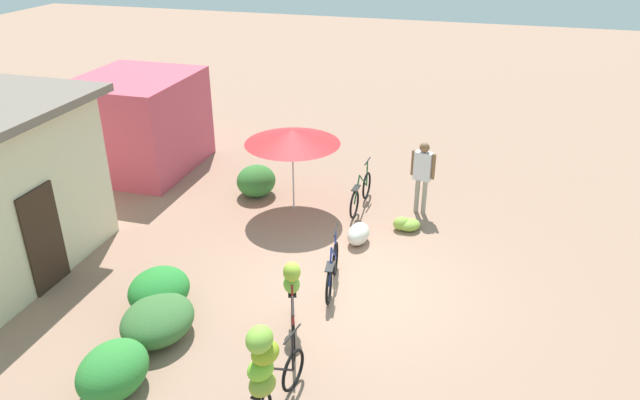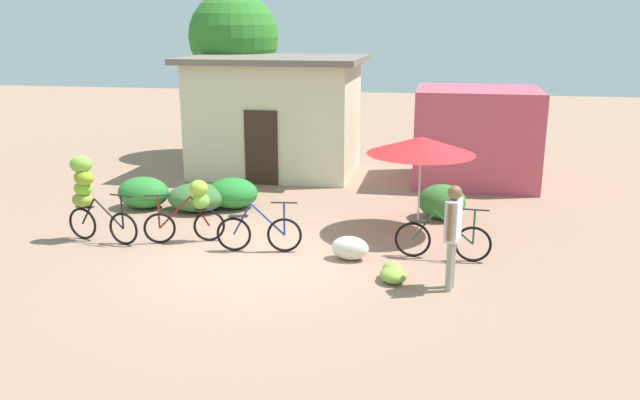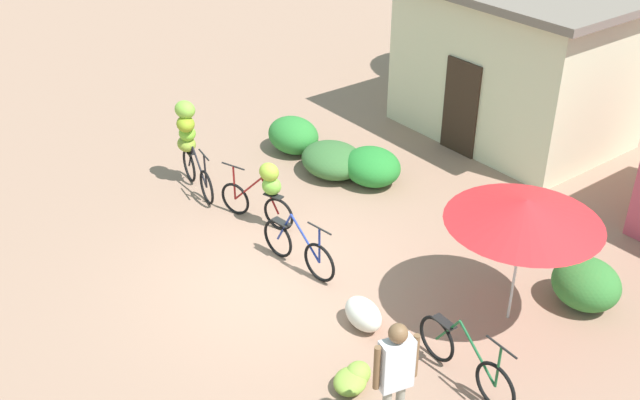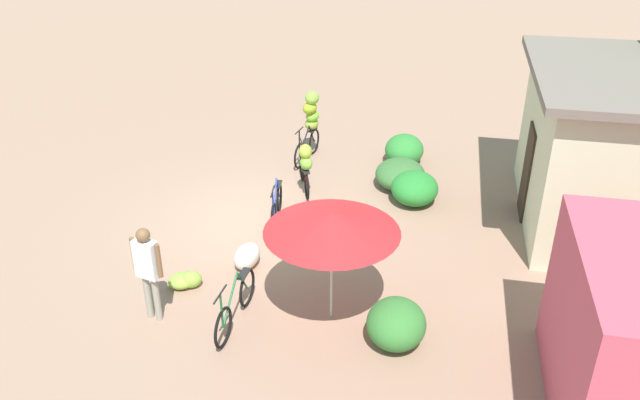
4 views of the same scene
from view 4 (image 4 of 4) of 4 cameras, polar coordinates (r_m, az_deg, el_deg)
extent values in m
plane|color=#9A7460|center=(13.78, -5.67, -1.94)|extent=(60.00, 60.00, 0.00)
cube|color=beige|center=(14.35, 24.73, 3.76)|extent=(4.46, 3.22, 3.15)
cube|color=#72665B|center=(13.82, 26.11, 9.98)|extent=(4.96, 3.72, 0.16)
cube|color=#332319|center=(14.26, 17.94, 2.36)|extent=(0.90, 0.06, 2.00)
ellipsoid|color=#2F8133|center=(16.35, 7.52, 4.45)|extent=(1.21, 0.97, 0.74)
ellipsoid|color=#396933|center=(15.17, 7.16, 2.31)|extent=(1.36, 1.17, 0.63)
ellipsoid|color=#288030|center=(14.48, 8.44, 1.05)|extent=(1.18, 1.05, 0.71)
ellipsoid|color=#357A34|center=(10.37, 6.81, -10.89)|extent=(1.04, 0.95, 0.77)
cylinder|color=beige|center=(10.51, 1.03, -6.09)|extent=(0.04, 0.04, 1.94)
cone|color=red|center=(10.04, 1.07, -1.98)|extent=(2.20, 2.20, 0.35)
torus|color=black|center=(15.99, -1.83, 3.97)|extent=(0.66, 0.16, 0.66)
torus|color=black|center=(16.82, -0.53, 5.26)|extent=(0.66, 0.16, 0.66)
cylinder|color=black|center=(16.57, -0.75, 5.92)|extent=(0.37, 0.10, 0.57)
cylinder|color=black|center=(16.15, -1.40, 5.30)|extent=(0.66, 0.15, 0.58)
cylinder|color=black|center=(15.72, -1.87, 6.21)|extent=(0.50, 0.11, 0.03)
cylinder|color=black|center=(15.85, -1.85, 5.08)|extent=(0.04, 0.04, 0.67)
cube|color=black|center=(16.60, -0.66, 6.27)|extent=(0.38, 0.20, 0.02)
ellipsoid|color=olive|center=(16.57, -0.74, 6.80)|extent=(0.48, 0.41, 0.28)
ellipsoid|color=#79BF31|center=(16.46, -0.68, 7.49)|extent=(0.48, 0.43, 0.28)
ellipsoid|color=#8BA623|center=(16.33, -0.91, 8.18)|extent=(0.51, 0.45, 0.30)
ellipsoid|color=#82B83D|center=(16.29, -0.71, 9.09)|extent=(0.47, 0.39, 0.33)
torus|color=black|center=(15.37, -1.62, 2.86)|extent=(0.61, 0.26, 0.63)
torus|color=black|center=(14.51, -1.18, 1.24)|extent=(0.61, 0.26, 0.63)
cylinder|color=maroon|center=(14.52, -1.27, 2.63)|extent=(0.36, 0.16, 0.64)
cylinder|color=maroon|center=(14.95, -1.50, 3.43)|extent=(0.63, 0.25, 0.64)
cylinder|color=black|center=(15.09, -1.65, 5.15)|extent=(0.48, 0.19, 0.03)
cylinder|color=maroon|center=(15.23, -1.64, 4.00)|extent=(0.04, 0.04, 0.67)
cube|color=black|center=(14.44, -1.24, 2.63)|extent=(0.39, 0.25, 0.02)
ellipsoid|color=#76B73E|center=(14.40, -1.24, 3.32)|extent=(0.44, 0.42, 0.33)
ellipsoid|color=#92B634|center=(14.33, -1.30, 4.34)|extent=(0.43, 0.39, 0.33)
torus|color=black|center=(13.19, -4.16, -1.68)|extent=(0.67, 0.14, 0.67)
torus|color=black|center=(14.03, -3.66, 0.28)|extent=(0.67, 0.14, 0.67)
cylinder|color=navy|center=(13.74, -3.78, 1.08)|extent=(0.37, 0.09, 0.63)
cylinder|color=navy|center=(13.31, -4.03, 0.13)|extent=(0.65, 0.12, 0.64)
cylinder|color=black|center=(12.88, -4.26, 0.77)|extent=(0.50, 0.10, 0.03)
cylinder|color=navy|center=(13.03, -4.21, -0.47)|extent=(0.04, 0.04, 0.64)
cube|color=black|center=(13.77, -3.75, 1.43)|extent=(0.38, 0.19, 0.02)
torus|color=black|center=(10.42, -8.63, -11.17)|extent=(0.68, 0.09, 0.67)
torus|color=black|center=(11.21, -6.52, -7.78)|extent=(0.68, 0.09, 0.67)
cylinder|color=#19592D|center=(10.91, -6.95, -7.14)|extent=(0.41, 0.06, 0.59)
cylinder|color=#19592D|center=(10.50, -8.00, -8.80)|extent=(0.73, 0.08, 0.60)
cylinder|color=black|center=(10.02, -8.89, -8.29)|extent=(0.50, 0.06, 0.03)
cylinder|color=#19592D|center=(10.22, -8.76, -9.76)|extent=(0.04, 0.04, 0.65)
cube|color=black|center=(10.92, -6.82, -6.55)|extent=(0.37, 0.16, 0.02)
ellipsoid|color=#88AE3F|center=(11.89, -11.43, -6.96)|extent=(0.46, 0.49, 0.30)
ellipsoid|color=#89AD3F|center=(11.94, -12.18, -7.03)|extent=(0.63, 0.66, 0.26)
ellipsoid|color=silver|center=(12.25, -6.52, -5.00)|extent=(0.74, 0.51, 0.44)
cylinder|color=gray|center=(11.09, -14.35, -8.52)|extent=(0.11, 0.11, 0.85)
cylinder|color=gray|center=(11.19, -15.08, -8.26)|extent=(0.11, 0.11, 0.85)
cube|color=silver|center=(10.71, -15.21, -5.11)|extent=(0.29, 0.44, 0.67)
cylinder|color=brown|center=(10.55, -14.17, -5.30)|extent=(0.08, 0.08, 0.61)
cylinder|color=brown|center=(10.84, -16.26, -4.63)|extent=(0.08, 0.08, 0.61)
sphere|color=brown|center=(10.48, -15.51, -3.04)|extent=(0.23, 0.23, 0.23)
camera|label=1|loc=(21.41, -4.37, 27.16)|focal=33.61mm
camera|label=2|loc=(16.94, -49.56, 9.50)|focal=36.63mm
camera|label=3|loc=(9.63, -62.08, 15.51)|focal=41.97mm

